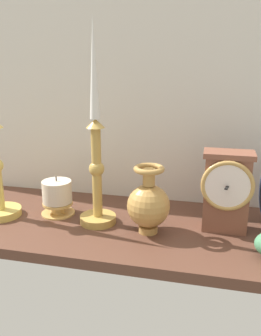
# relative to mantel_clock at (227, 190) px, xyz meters

# --- Properties ---
(ground_plane) EXTENTS (1.00, 0.36, 0.02)m
(ground_plane) POSITION_rel_mantel_clock_xyz_m (-0.26, -0.02, -0.11)
(ground_plane) COLOR #523224
(back_wall) EXTENTS (1.20, 0.02, 0.65)m
(back_wall) POSITION_rel_mantel_clock_xyz_m (-0.26, 0.17, 0.23)
(back_wall) COLOR silver
(back_wall) RESTS_ON ground_plane
(mantel_clock) EXTENTS (0.11, 0.09, 0.19)m
(mantel_clock) POSITION_rel_mantel_clock_xyz_m (0.00, 0.00, 0.00)
(mantel_clock) COLOR brown
(mantel_clock) RESTS_ON ground_plane
(candlestick_tall_left) EXTENTS (0.09, 0.09, 0.47)m
(candlestick_tall_left) POSITION_rel_mantel_clock_xyz_m (-0.30, -0.03, 0.07)
(candlestick_tall_left) COLOR #BA9245
(candlestick_tall_left) RESTS_ON ground_plane
(brass_vase_bulbous) EXTENTS (0.10, 0.10, 0.16)m
(brass_vase_bulbous) POSITION_rel_mantel_clock_xyz_m (-0.17, -0.05, -0.03)
(brass_vase_bulbous) COLOR #B58644
(brass_vase_bulbous) RESTS_ON ground_plane
(pillar_candle_front) EXTENTS (0.08, 0.08, 0.10)m
(pillar_candle_front) POSITION_rel_mantel_clock_xyz_m (-0.41, -0.00, -0.05)
(pillar_candle_front) COLOR tan
(pillar_candle_front) RESTS_ON ground_plane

